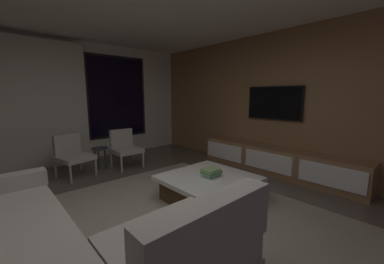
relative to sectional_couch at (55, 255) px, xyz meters
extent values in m
plane|color=#564C44|center=(0.95, 0.13, -0.29)|extent=(9.20, 9.20, 0.00)
cube|color=silver|center=(0.95, 3.79, 1.06)|extent=(6.60, 0.12, 2.70)
cube|color=black|center=(2.25, 3.73, 1.16)|extent=(1.52, 0.02, 2.02)
cube|color=black|center=(2.25, 3.71, 1.16)|extent=(1.40, 0.03, 1.90)
cube|color=beige|center=(0.40, 3.61, 1.01)|extent=(2.10, 0.12, 2.60)
cube|color=#8E6642|center=(4.01, 0.13, 1.06)|extent=(0.12, 7.80, 2.70)
cube|color=gray|center=(1.30, 0.03, -0.28)|extent=(3.20, 3.80, 0.01)
cube|color=#B2ADA3|center=(-0.24, 0.23, 0.01)|extent=(0.86, 2.42, 0.24)
cube|color=#B2ADA3|center=(0.74, -0.57, 0.01)|extent=(1.07, 0.86, 0.24)
cube|color=#B2ADA3|center=(0.74, -0.92, 0.33)|extent=(1.10, 0.20, 0.40)
cube|color=#4B341A|center=(1.97, 0.27, -0.14)|extent=(1.00, 1.00, 0.30)
cube|color=white|center=(1.97, 0.27, 0.04)|extent=(1.16, 1.16, 0.06)
cube|color=#A5BFA6|center=(2.01, 0.25, 0.08)|extent=(0.21, 0.15, 0.03)
cube|color=#8ECFD8|center=(2.01, 0.26, 0.11)|extent=(0.23, 0.19, 0.02)
cube|color=#53944A|center=(2.01, 0.25, 0.14)|extent=(0.25, 0.20, 0.03)
cube|color=#88A86B|center=(2.01, 0.27, 0.17)|extent=(0.23, 0.20, 0.03)
cylinder|color=#B2ADA0|center=(2.08, 2.26, -0.11)|extent=(0.04, 0.04, 0.36)
cylinder|color=#B2ADA0|center=(1.60, 2.26, -0.11)|extent=(0.04, 0.04, 0.36)
cylinder|color=#B2ADA0|center=(2.09, 2.76, -0.11)|extent=(0.04, 0.04, 0.36)
cylinder|color=#B2ADA0|center=(1.61, 2.76, -0.11)|extent=(0.04, 0.04, 0.36)
cube|color=#B2ADA3|center=(1.85, 2.51, 0.07)|extent=(0.54, 0.56, 0.08)
cube|color=#B2ADA3|center=(1.85, 2.75, 0.30)|extent=(0.49, 0.08, 0.38)
cylinder|color=#B2ADA0|center=(1.17, 2.42, -0.11)|extent=(0.04, 0.04, 0.36)
cylinder|color=#B2ADA0|center=(0.70, 2.30, -0.11)|extent=(0.04, 0.04, 0.36)
cylinder|color=#B2ADA0|center=(1.04, 2.90, -0.11)|extent=(0.04, 0.04, 0.36)
cylinder|color=#B2ADA0|center=(0.58, 2.79, -0.11)|extent=(0.04, 0.04, 0.36)
cube|color=#B2ADA3|center=(0.87, 2.60, 0.07)|extent=(0.66, 0.68, 0.08)
cube|color=#B2ADA3|center=(0.81, 2.84, 0.30)|extent=(0.49, 0.20, 0.38)
cylinder|color=#333338|center=(1.25, 2.68, -0.06)|extent=(0.03, 0.03, 0.46)
cylinder|color=#333338|center=(1.45, 2.68, -0.06)|extent=(0.03, 0.03, 0.46)
cylinder|color=#333338|center=(1.35, 2.78, -0.06)|extent=(0.03, 0.03, 0.46)
cylinder|color=#333338|center=(1.35, 2.68, 0.16)|extent=(0.32, 0.32, 0.02)
cube|color=#8E6642|center=(3.73, 0.23, -0.03)|extent=(0.44, 3.10, 0.52)
cube|color=white|center=(3.50, -0.81, 0.00)|extent=(0.02, 0.93, 0.33)
cube|color=white|center=(3.50, 0.23, 0.00)|extent=(0.02, 0.93, 0.33)
cube|color=white|center=(3.50, 1.28, 0.00)|extent=(0.02, 0.93, 0.33)
cube|color=#39281A|center=(3.69, -0.62, -0.17)|extent=(0.33, 0.68, 0.19)
cube|color=#916FAE|center=(3.69, -0.88, -0.17)|extent=(0.03, 0.04, 0.18)
cube|color=#C49EB4|center=(3.69, -0.81, -0.19)|extent=(0.03, 0.04, 0.16)
cube|color=#A469A9|center=(3.69, -0.73, -0.19)|extent=(0.03, 0.04, 0.15)
cube|color=pink|center=(3.69, -0.66, -0.18)|extent=(0.03, 0.04, 0.17)
cube|color=#5370A5|center=(3.69, -0.58, -0.19)|extent=(0.03, 0.04, 0.16)
cube|color=#C949BF|center=(3.69, -0.51, -0.18)|extent=(0.03, 0.04, 0.18)
cube|color=#9E5D8D|center=(3.69, -0.43, -0.18)|extent=(0.03, 0.04, 0.17)
cube|color=#A44978|center=(3.69, -0.36, -0.18)|extent=(0.03, 0.04, 0.17)
cube|color=black|center=(3.91, 0.38, 1.06)|extent=(0.04, 1.11, 0.64)
cube|color=black|center=(3.90, 0.38, 1.06)|extent=(0.05, 1.07, 0.60)
camera|label=1|loc=(-0.29, -1.87, 1.20)|focal=21.50mm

